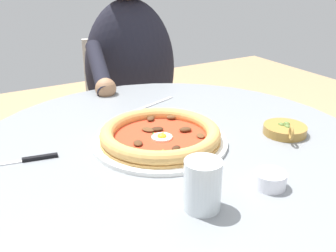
# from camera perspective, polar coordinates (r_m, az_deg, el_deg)

# --- Properties ---
(dining_table) EXTENTS (0.99, 0.99, 0.73)m
(dining_table) POSITION_cam_1_polar(r_m,az_deg,el_deg) (1.02, 0.42, -8.16)
(dining_table) COLOR gray
(dining_table) RESTS_ON ground
(pizza_on_plate) EXTENTS (0.33, 0.33, 0.04)m
(pizza_on_plate) POSITION_cam_1_polar(r_m,az_deg,el_deg) (0.95, -1.12, -1.46)
(pizza_on_plate) COLOR white
(pizza_on_plate) RESTS_ON dining_table
(water_glass) EXTENTS (0.07, 0.07, 0.10)m
(water_glass) POSITION_cam_1_polar(r_m,az_deg,el_deg) (0.71, 5.01, -8.99)
(water_glass) COLOR silver
(water_glass) RESTS_ON dining_table
(steak_knife) EXTENTS (0.05, 0.20, 0.01)m
(steak_knife) POSITION_cam_1_polar(r_m,az_deg,el_deg) (0.93, -20.07, -4.67)
(steak_knife) COLOR silver
(steak_knife) RESTS_ON dining_table
(ramekin_capers) EXTENTS (0.06, 0.06, 0.03)m
(ramekin_capers) POSITION_cam_1_polar(r_m,az_deg,el_deg) (0.80, 14.63, -7.48)
(ramekin_capers) COLOR white
(ramekin_capers) RESTS_ON dining_table
(olive_pan) EXTENTS (0.12, 0.11, 0.05)m
(olive_pan) POSITION_cam_1_polar(r_m,az_deg,el_deg) (1.05, 16.63, -0.50)
(olive_pan) COLOR olive
(olive_pan) RESTS_ON dining_table
(fork_utensil) EXTENTS (0.07, 0.17, 0.00)m
(fork_utensil) POSITION_cam_1_polar(r_m,az_deg,el_deg) (1.22, -2.14, 3.20)
(fork_utensil) COLOR #BCBCC1
(fork_utensil) RESTS_ON dining_table
(diner_person) EXTENTS (0.48, 0.46, 1.20)m
(diner_person) POSITION_cam_1_polar(r_m,az_deg,el_deg) (1.69, -5.28, 1.88)
(diner_person) COLOR #282833
(diner_person) RESTS_ON ground
(cafe_chair_diner) EXTENTS (0.51, 0.51, 0.82)m
(cafe_chair_diner) POSITION_cam_1_polar(r_m,az_deg,el_deg) (1.84, -5.80, 2.17)
(cafe_chair_diner) COLOR beige
(cafe_chair_diner) RESTS_ON ground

